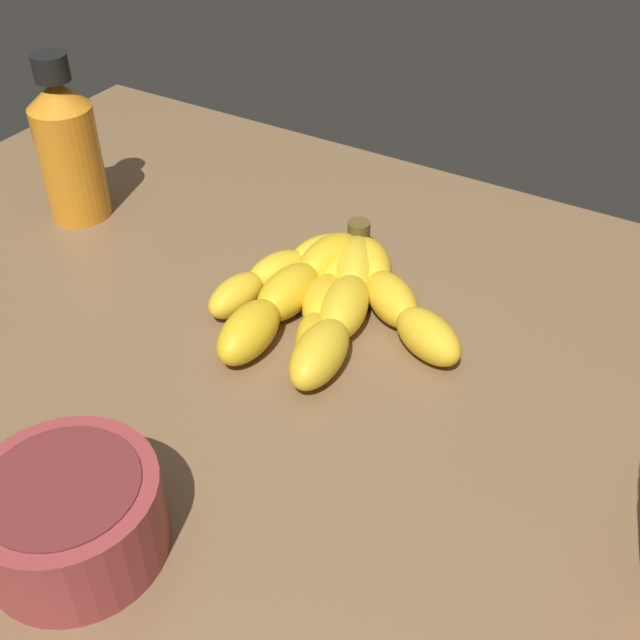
# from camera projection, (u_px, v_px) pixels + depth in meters

# --- Properties ---
(ground_plane) EXTENTS (0.91, 0.72, 0.04)m
(ground_plane) POSITION_uv_depth(u_px,v_px,m) (253.00, 390.00, 0.60)
(ground_plane) COLOR brown
(banana_bunch) EXTENTS (0.21, 0.20, 0.04)m
(banana_bunch) POSITION_uv_depth(u_px,v_px,m) (328.00, 295.00, 0.63)
(banana_bunch) COLOR yellow
(banana_bunch) RESTS_ON ground_plane
(honey_bottle) EXTENTS (0.06, 0.06, 0.15)m
(honey_bottle) POSITION_uv_depth(u_px,v_px,m) (68.00, 147.00, 0.72)
(honey_bottle) COLOR orange
(honey_bottle) RESTS_ON ground_plane
(small_bowl) EXTENTS (0.11, 0.11, 0.06)m
(small_bowl) POSITION_uv_depth(u_px,v_px,m) (70.00, 515.00, 0.45)
(small_bowl) COLOR #993838
(small_bowl) RESTS_ON ground_plane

